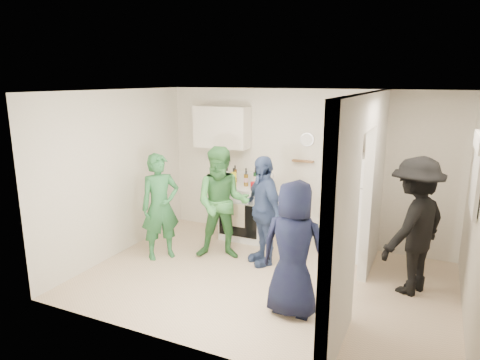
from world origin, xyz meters
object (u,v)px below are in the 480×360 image
at_px(stove, 246,211).
at_px(person_green_left, 160,207).
at_px(person_nook, 414,226).
at_px(blue_bowl, 348,140).
at_px(person_green_center, 222,203).
at_px(person_denim, 263,210).
at_px(wicker_basket, 348,149).
at_px(person_navy, 294,249).
at_px(fridge, 350,206).
at_px(yellow_cup_stack_top, 369,148).

height_order(stove, person_green_left, person_green_left).
bearing_deg(person_nook, blue_bowl, -103.42).
height_order(person_green_center, person_denim, person_green_center).
bearing_deg(blue_bowl, stove, -179.30).
xyz_separation_m(stove, wicker_basket, (1.64, 0.02, 1.18)).
bearing_deg(stove, person_nook, -17.78).
bearing_deg(stove, person_navy, -53.41).
distance_m(person_green_left, person_nook, 3.52).
distance_m(fridge, person_green_left, 2.85).
distance_m(blue_bowl, yellow_cup_stack_top, 0.36).
bearing_deg(wicker_basket, yellow_cup_stack_top, -25.11).
distance_m(person_green_center, person_navy, 1.82).
bearing_deg(person_denim, blue_bowl, 82.62).
bearing_deg(fridge, person_denim, -143.56).
distance_m(person_green_center, person_denim, 0.63).
height_order(wicker_basket, yellow_cup_stack_top, yellow_cup_stack_top).
height_order(stove, blue_bowl, blue_bowl).
bearing_deg(person_green_left, yellow_cup_stack_top, -28.63).
bearing_deg(yellow_cup_stack_top, person_denim, -151.70).
relative_size(fridge, blue_bowl, 6.52).
relative_size(blue_bowl, person_denim, 0.15).
distance_m(fridge, yellow_cup_stack_top, 0.94).
bearing_deg(person_denim, fridge, 78.27).
distance_m(person_denim, person_nook, 2.03).
distance_m(yellow_cup_stack_top, person_green_center, 2.25).
xyz_separation_m(stove, person_navy, (1.48, -2.00, 0.33)).
height_order(yellow_cup_stack_top, person_navy, yellow_cup_stack_top).
xyz_separation_m(person_navy, person_nook, (1.19, 1.14, 0.08)).
height_order(blue_bowl, person_navy, blue_bowl).
relative_size(person_denim, person_navy, 1.01).
distance_m(blue_bowl, person_green_center, 2.08).
distance_m(blue_bowl, person_nook, 1.63).
distance_m(yellow_cup_stack_top, person_nook, 1.31).
relative_size(stove, blue_bowl, 3.83).
relative_size(wicker_basket, blue_bowl, 1.46).
height_order(person_green_left, person_navy, person_green_left).
distance_m(fridge, person_nook, 1.25).
height_order(stove, person_nook, person_nook).
distance_m(stove, fridge, 1.77).
distance_m(person_green_left, person_denim, 1.53).
bearing_deg(wicker_basket, person_navy, -94.42).
relative_size(wicker_basket, yellow_cup_stack_top, 1.40).
height_order(wicker_basket, person_navy, wicker_basket).
xyz_separation_m(stove, person_denim, (0.65, -0.84, 0.34)).
distance_m(stove, blue_bowl, 2.10).
relative_size(wicker_basket, person_green_center, 0.21).
distance_m(person_green_center, person_nook, 2.65).
height_order(fridge, person_green_left, person_green_left).
relative_size(fridge, yellow_cup_stack_top, 6.26).
distance_m(wicker_basket, person_green_center, 2.03).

